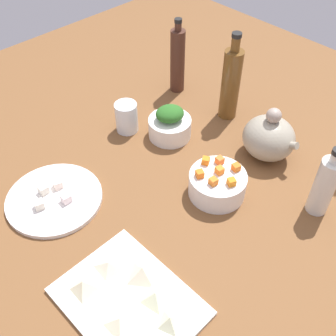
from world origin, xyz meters
TOP-DOWN VIEW (x-y plane):
  - tabletop at (0.00, 0.00)cm, footprint 190.00×190.00cm
  - cutting_board at (19.23, -29.59)cm, footprint 29.19×22.35cm
  - plate_tofu at (-15.21, -25.41)cm, footprint 24.23×24.23cm
  - bowl_greens at (-13.18, 13.38)cm, footprint 12.54×12.54cm
  - bowl_carrots at (11.59, 6.21)cm, footprint 14.58×14.58cm
  - teapot at (11.56, 27.23)cm, footprint 16.20×13.81cm
  - bottle_0 at (-7.97, 33.45)cm, footprint 5.66×5.66cm
  - bottle_1 at (32.26, 20.13)cm, footprint 5.20×5.20cm
  - bottle_2 at (-29.00, 32.12)cm, footprint 4.72×4.72cm
  - drinking_glass_0 at (-24.12, 6.14)cm, footprint 6.66×6.66cm
  - carrot_cube_0 at (12.54, 3.16)cm, footprint 2.02×2.02cm
  - carrot_cube_1 at (13.27, 10.89)cm, footprint 2.15×2.15cm
  - carrot_cube_2 at (11.09, 7.09)cm, footprint 2.14×2.14cm
  - carrot_cube_3 at (8.76, 9.81)cm, footprint 2.03×2.03cm
  - carrot_cube_4 at (6.44, 7.13)cm, footprint 2.45×2.45cm
  - carrot_cube_5 at (8.55, 2.61)cm, footprint 2.40×2.40cm
  - carrot_cube_6 at (15.72, 6.16)cm, footprint 2.38×2.38cm
  - chopped_greens_mound at (-13.18, 13.38)cm, footprint 10.13×10.58cm
  - tofu_cube_0 at (-17.43, -22.65)cm, footprint 2.62×2.62cm
  - tofu_cube_1 at (-11.84, -23.80)cm, footprint 2.33×2.33cm
  - tofu_cube_2 at (-14.67, -29.67)cm, footprint 2.77×2.77cm
  - tofu_cube_3 at (-18.26, -26.32)cm, footprint 2.22×2.22cm
  - dumpling_0 at (10.52, -27.87)cm, footprint 6.96×6.87cm
  - dumpling_1 at (10.77, -34.68)cm, footprint 6.68×6.65cm
  - dumpling_2 at (28.51, -26.92)cm, footprint 5.34×5.05cm
  - dumpling_3 at (21.80, -33.92)cm, footprint 7.48×7.38cm
  - dumpling_4 at (16.77, -23.64)cm, footprint 6.24×6.52cm
  - dumpling_5 at (22.77, -25.45)cm, footprint 6.95×6.76cm

SIDE VIEW (x-z plane):
  - tabletop at x=0.00cm, z-range 0.00..3.00cm
  - cutting_board at x=19.23cm, z-range 3.00..4.00cm
  - plate_tofu at x=-15.21cm, z-range 3.00..4.20cm
  - dumpling_3 at x=21.80cm, z-range 4.00..6.23cm
  - dumpling_0 at x=10.52cm, z-range 4.00..6.30cm
  - dumpling_5 at x=22.77cm, z-range 4.00..6.52cm
  - dumpling_2 at x=28.51cm, z-range 4.00..6.55cm
  - tofu_cube_0 at x=-17.43cm, z-range 4.20..6.40cm
  - tofu_cube_1 at x=-11.84cm, z-range 4.20..6.40cm
  - tofu_cube_2 at x=-14.67cm, z-range 4.20..6.40cm
  - tofu_cube_3 at x=-18.26cm, z-range 4.20..6.40cm
  - dumpling_4 at x=16.77cm, z-range 4.00..6.76cm
  - dumpling_1 at x=10.77cm, z-range 4.00..6.92cm
  - bowl_greens at x=-13.18cm, z-range 3.00..8.96cm
  - bowl_carrots at x=11.59cm, z-range 3.00..9.39cm
  - drinking_glass_0 at x=-24.12cm, z-range 3.00..12.23cm
  - teapot at x=11.56cm, z-range 1.38..17.19cm
  - carrot_cube_0 at x=12.54cm, z-range 9.39..11.19cm
  - carrot_cube_1 at x=13.27cm, z-range 9.39..11.19cm
  - carrot_cube_2 at x=11.09cm, z-range 9.39..11.19cm
  - carrot_cube_3 at x=8.76cm, z-range 9.39..11.19cm
  - carrot_cube_4 at x=6.44cm, z-range 9.39..11.19cm
  - carrot_cube_5 at x=8.55cm, z-range 9.39..11.19cm
  - carrot_cube_6 at x=15.72cm, z-range 9.39..11.19cm
  - chopped_greens_mound at x=-13.18cm, z-range 8.96..13.27cm
  - bottle_1 at x=32.26cm, z-range 1.61..21.50cm
  - bottle_2 at x=-29.00cm, z-range 1.59..26.44cm
  - bottle_0 at x=-7.97cm, z-range 0.97..28.45cm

